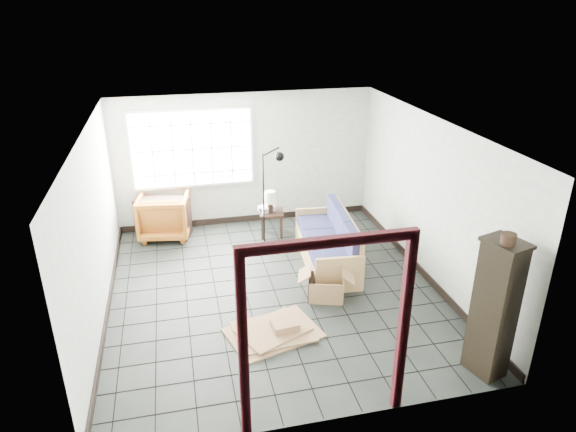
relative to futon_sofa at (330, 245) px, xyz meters
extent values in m
plane|color=black|center=(-1.13, -0.69, -0.33)|extent=(5.50, 5.50, 0.00)
cube|color=#A1A6A0|center=(-1.13, 2.06, 0.97)|extent=(5.00, 0.02, 2.60)
cube|color=#A1A6A0|center=(-1.13, -3.44, 0.97)|extent=(5.00, 0.02, 2.60)
cube|color=#A1A6A0|center=(-3.63, -0.69, 0.97)|extent=(0.02, 5.50, 2.60)
cube|color=#A1A6A0|center=(1.37, -0.69, 0.97)|extent=(0.02, 5.50, 2.60)
cube|color=white|center=(-1.13, -0.69, 2.27)|extent=(5.00, 5.50, 0.02)
cube|color=black|center=(-1.13, 2.04, -0.27)|extent=(4.95, 0.03, 0.12)
cube|color=black|center=(-3.61, -0.69, -0.27)|extent=(0.03, 5.45, 0.12)
cube|color=black|center=(1.35, -0.69, -0.27)|extent=(0.03, 5.45, 0.12)
cube|color=silver|center=(-2.13, 2.02, 1.27)|extent=(2.32, 0.06, 1.52)
cube|color=white|center=(-2.13, 1.98, 1.27)|extent=(2.20, 0.02, 1.40)
cube|color=#3A0D13|center=(-1.98, -3.39, 0.72)|extent=(0.10, 0.08, 2.10)
cube|color=#3A0D13|center=(-0.28, -3.39, 0.72)|extent=(0.10, 0.08, 2.10)
cube|color=#3A0D13|center=(-1.13, -3.39, 1.82)|extent=(1.80, 0.08, 0.10)
cube|color=#A76F4B|center=(-0.06, 0.01, -0.15)|extent=(0.93, 1.97, 0.34)
cube|color=#A76F4B|center=(-0.15, -0.98, -0.02)|extent=(0.77, 0.13, 0.61)
cube|color=#A76F4B|center=(0.02, 0.99, -0.02)|extent=(0.77, 0.13, 0.61)
cube|color=#A76F4B|center=(0.28, -0.03, 0.20)|extent=(0.25, 1.91, 0.67)
cube|color=#18193D|center=(-0.14, -0.62, 0.10)|extent=(0.74, 0.67, 0.15)
cube|color=#18193D|center=(0.14, -0.65, 0.33)|extent=(0.19, 0.62, 0.50)
cube|color=#18193D|center=(-0.08, 0.01, 0.10)|extent=(0.74, 0.67, 0.15)
cube|color=#18193D|center=(0.19, -0.02, 0.33)|extent=(0.19, 0.62, 0.50)
cube|color=#18193D|center=(-0.03, 0.64, 0.10)|extent=(0.74, 0.67, 0.15)
cube|color=#18193D|center=(0.25, 0.61, 0.33)|extent=(0.19, 0.62, 0.50)
imported|color=brown|center=(-2.74, 1.71, 0.14)|extent=(1.03, 0.98, 0.94)
cube|color=black|center=(-0.77, 1.29, 0.14)|extent=(0.52, 0.52, 0.05)
cube|color=black|center=(-0.97, 1.14, -0.10)|extent=(0.05, 0.05, 0.45)
cube|color=black|center=(-0.62, 1.08, -0.10)|extent=(0.05, 0.05, 0.45)
cube|color=black|center=(-0.91, 1.49, -0.10)|extent=(0.05, 0.05, 0.45)
cube|color=black|center=(-0.56, 1.43, -0.10)|extent=(0.05, 0.05, 0.45)
cylinder|color=black|center=(-0.80, 1.25, 0.24)|extent=(0.14, 0.14, 0.15)
cylinder|color=black|center=(-0.80, 1.25, 0.37)|extent=(0.03, 0.03, 0.11)
cone|color=beige|center=(-0.80, 1.25, 0.48)|extent=(0.36, 0.36, 0.21)
cube|color=silver|center=(-0.85, 1.33, 0.22)|extent=(0.35, 0.32, 0.10)
cylinder|color=black|center=(-0.98, 1.27, 0.22)|extent=(0.04, 0.06, 0.06)
cylinder|color=black|center=(-1.00, 0.80, -0.31)|extent=(0.31, 0.31, 0.03)
cylinder|color=black|center=(-1.00, 0.80, 0.58)|extent=(0.03, 0.03, 1.76)
cylinder|color=black|center=(-0.87, 0.73, 1.50)|extent=(0.30, 0.05, 0.16)
sphere|color=black|center=(-0.74, 0.67, 1.42)|extent=(0.17, 0.17, 0.16)
cube|color=black|center=(-2.78, 1.71, 0.06)|extent=(1.06, 0.69, 0.77)
cube|color=black|center=(-2.78, 1.71, 0.07)|extent=(0.98, 0.62, 0.03)
cube|color=black|center=(1.02, -3.09, 0.55)|extent=(0.44, 0.51, 1.75)
cube|color=black|center=(1.02, -3.09, 1.43)|extent=(0.50, 0.57, 0.04)
cylinder|color=black|center=(0.98, -3.15, 1.51)|extent=(0.17, 0.17, 0.12)
cube|color=#895D42|center=(-0.40, -1.07, -0.31)|extent=(0.60, 0.54, 0.02)
cube|color=black|center=(-0.64, -0.99, -0.15)|extent=(0.14, 0.39, 0.35)
cube|color=#895D42|center=(-0.15, -1.14, -0.15)|extent=(0.14, 0.39, 0.35)
cube|color=#895D42|center=(-0.46, -1.26, -0.15)|extent=(0.49, 0.17, 0.35)
cube|color=#895D42|center=(-0.34, -0.87, -0.15)|extent=(0.49, 0.17, 0.35)
cube|color=#895D42|center=(-0.71, -0.97, 0.08)|extent=(0.30, 0.44, 0.14)
cube|color=#895D42|center=(-0.09, -1.16, 0.08)|extent=(0.30, 0.44, 0.14)
cube|color=#895D42|center=(-1.36, -1.78, -0.31)|extent=(1.39, 1.15, 0.03)
cube|color=#895D42|center=(-1.36, -1.78, -0.29)|extent=(1.12, 0.87, 0.03)
cube|color=#895D42|center=(-1.36, -1.78, -0.26)|extent=(1.09, 0.97, 0.03)
cube|color=#895D42|center=(-1.20, -1.80, -0.20)|extent=(0.38, 0.32, 0.10)
camera|label=1|loc=(-2.46, -7.48, 3.95)|focal=32.00mm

